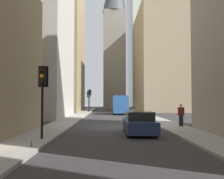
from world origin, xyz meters
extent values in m
plane|color=#302D30|center=(0.00, 0.00, 0.00)|extent=(135.00, 135.00, 0.00)
cube|color=gray|center=(0.00, 4.50, 0.07)|extent=(90.00, 2.20, 0.14)
cube|color=gray|center=(0.00, -4.50, 0.07)|extent=(90.00, 2.20, 0.14)
cube|color=#9E8966|center=(31.04, -10.60, 10.07)|extent=(18.15, 10.00, 20.15)
cube|color=#9E8966|center=(28.78, 10.60, 16.06)|extent=(14.65, 10.00, 32.13)
cube|color=#B7B2A5|center=(11.15, 10.60, 10.54)|extent=(12.97, 10.00, 21.08)
cube|color=gray|center=(41.99, -1.18, 12.05)|extent=(5.37, 5.37, 24.10)
cube|color=#285699|center=(18.14, -1.40, 1.54)|extent=(4.60, 2.25, 2.60)
cube|color=#38383D|center=(21.34, -1.40, 1.19)|extent=(1.90, 2.25, 1.90)
cube|color=black|center=(21.34, -1.40, 1.79)|extent=(1.92, 2.09, 0.64)
cylinder|color=black|center=(21.34, -2.38, 0.44)|extent=(0.88, 0.28, 0.88)
cylinder|color=black|center=(21.34, -0.41, 0.44)|extent=(0.88, 0.28, 0.88)
cylinder|color=black|center=(16.74, -2.38, 0.44)|extent=(0.88, 0.28, 0.88)
cylinder|color=black|center=(16.74, -0.41, 0.44)|extent=(0.88, 0.28, 0.88)
cube|color=navy|center=(-4.70, -1.40, 0.53)|extent=(4.30, 1.78, 0.70)
cube|color=black|center=(-4.90, -1.40, 1.15)|extent=(2.10, 1.58, 0.54)
cylinder|color=black|center=(-3.35, -2.18, 0.32)|extent=(0.64, 0.22, 0.64)
cylinder|color=black|center=(-3.35, -0.62, 0.32)|extent=(0.64, 0.22, 0.64)
cylinder|color=black|center=(-6.05, -2.18, 0.32)|extent=(0.64, 0.22, 0.64)
cylinder|color=black|center=(-6.05, -0.62, 0.32)|extent=(0.64, 0.22, 0.64)
cylinder|color=black|center=(-7.50, 3.94, 1.52)|extent=(0.12, 0.12, 2.76)
cube|color=black|center=(-7.50, 3.94, 3.35)|extent=(0.28, 0.32, 0.90)
cube|color=black|center=(-7.35, 3.94, 3.35)|extent=(0.03, 0.52, 1.10)
sphere|color=black|center=(-7.66, 3.94, 3.65)|extent=(0.20, 0.20, 0.20)
sphere|color=orange|center=(-7.66, 3.94, 3.35)|extent=(0.20, 0.20, 0.20)
sphere|color=black|center=(-7.66, 3.94, 3.05)|extent=(0.20, 0.20, 0.20)
cylinder|color=black|center=(26.03, 3.77, 1.64)|extent=(0.12, 0.12, 3.01)
cube|color=black|center=(26.03, 3.77, 3.60)|extent=(0.28, 0.32, 0.90)
cube|color=black|center=(26.19, 3.77, 3.60)|extent=(0.03, 0.52, 1.10)
sphere|color=black|center=(25.87, 3.77, 3.90)|extent=(0.20, 0.20, 0.20)
sphere|color=black|center=(25.87, 3.77, 3.60)|extent=(0.20, 0.20, 0.20)
sphere|color=green|center=(25.87, 3.77, 3.30)|extent=(0.20, 0.20, 0.20)
cylinder|color=black|center=(23.54, 3.83, 1.46)|extent=(0.12, 0.12, 2.63)
cube|color=black|center=(23.54, 3.83, 3.22)|extent=(0.28, 0.32, 0.90)
cube|color=black|center=(23.70, 3.83, 3.22)|extent=(0.03, 0.52, 1.10)
sphere|color=black|center=(23.38, 3.83, 3.52)|extent=(0.20, 0.20, 0.20)
sphere|color=black|center=(23.38, 3.83, 3.22)|extent=(0.20, 0.20, 0.20)
sphere|color=green|center=(23.38, 3.83, 2.92)|extent=(0.20, 0.20, 0.20)
cylinder|color=black|center=(-1.34, -5.11, 0.55)|extent=(0.16, 0.16, 0.83)
cylinder|color=black|center=(-1.34, -4.94, 0.55)|extent=(0.16, 0.16, 0.83)
cube|color=maroon|center=(-1.34, -5.02, 1.28)|extent=(0.26, 0.44, 0.62)
sphere|color=tan|center=(-1.34, -5.02, 1.74)|extent=(0.22, 0.22, 0.22)
cylinder|color=#236033|center=(-9.71, 3.82, 0.24)|extent=(0.07, 0.07, 0.20)
cylinder|color=#236033|center=(-9.71, 3.82, 0.38)|extent=(0.03, 0.03, 0.07)
camera|label=1|loc=(-20.65, 0.61, 2.09)|focal=40.84mm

